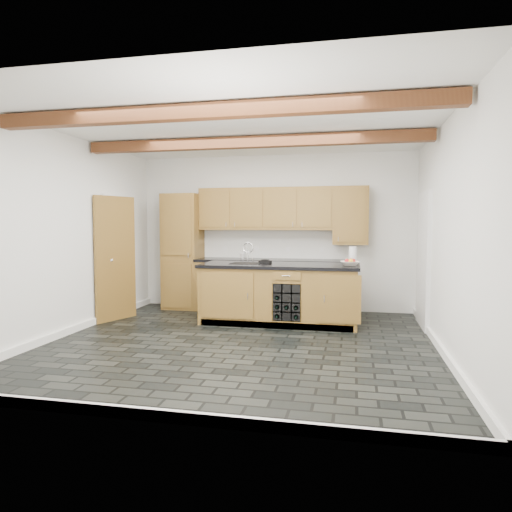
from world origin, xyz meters
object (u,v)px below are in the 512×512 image
at_px(kitchen_scale, 265,261).
at_px(fruit_bowl, 350,263).
at_px(island, 280,294).
at_px(paper_towel, 353,255).

xyz_separation_m(kitchen_scale, fruit_bowl, (1.33, -0.19, 0.01)).
relative_size(island, fruit_bowl, 8.79).
bearing_deg(kitchen_scale, island, -9.79).
bearing_deg(paper_towel, fruit_bowl, -96.12).
xyz_separation_m(island, paper_towel, (1.11, 0.31, 0.60)).
bearing_deg(fruit_bowl, island, 176.69).
bearing_deg(paper_towel, island, -164.39).
bearing_deg(paper_towel, kitchen_scale, -172.24).
distance_m(island, paper_towel, 1.30).
xyz_separation_m(fruit_bowl, paper_towel, (0.04, 0.37, 0.10)).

